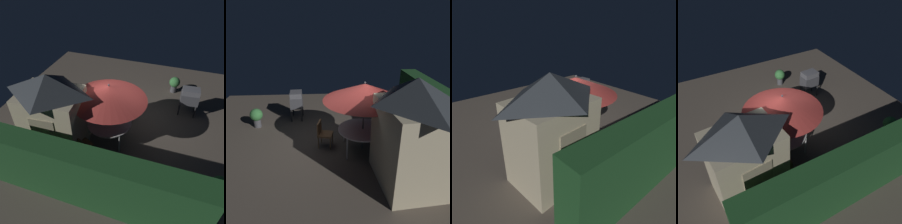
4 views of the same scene
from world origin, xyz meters
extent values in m
plane|color=brown|center=(0.00, 0.00, 0.00)|extent=(11.00, 11.00, 0.00)
cube|color=#1E4C23|center=(0.00, 3.50, 0.96)|extent=(5.90, 0.65, 1.91)
cube|color=#C6B793|center=(2.00, 1.86, 1.10)|extent=(2.02, 1.59, 2.19)
pyramid|color=#33383D|center=(2.00, 1.86, 2.51)|extent=(2.14, 1.69, 0.64)
cube|color=gray|center=(1.94, 2.58, 0.86)|extent=(0.80, 0.10, 1.71)
cylinder|color=white|center=(0.39, 0.96, 0.74)|extent=(1.59, 1.59, 0.04)
cylinder|color=beige|center=(-0.17, 0.40, 0.36)|extent=(0.05, 0.05, 0.72)
cylinder|color=beige|center=(0.94, 0.40, 0.36)|extent=(0.05, 0.05, 0.72)
cylinder|color=beige|center=(-0.17, 1.52, 0.36)|extent=(0.05, 0.05, 0.72)
cylinder|color=beige|center=(0.94, 1.52, 0.36)|extent=(0.05, 0.05, 0.72)
cylinder|color=#4C4C51|center=(0.39, 0.96, 1.12)|extent=(0.04, 0.04, 2.25)
cone|color=#B73833|center=(0.39, 0.96, 1.99)|extent=(2.54, 2.54, 0.51)
sphere|color=#4C4C51|center=(0.39, 0.96, 2.28)|extent=(0.06, 0.06, 0.06)
cube|color=#47474C|center=(-2.22, -1.42, 0.78)|extent=(0.73, 0.54, 0.45)
cube|color=slate|center=(-2.22, -1.42, 1.10)|extent=(0.69, 0.52, 0.20)
cylinder|color=#262628|center=(-2.53, -1.63, 0.28)|extent=(0.06, 0.06, 0.55)
cylinder|color=#262628|center=(-1.91, -1.63, 0.28)|extent=(0.06, 0.06, 0.55)
cylinder|color=#262628|center=(-2.53, -1.21, 0.28)|extent=(0.06, 0.06, 0.55)
cylinder|color=#262628|center=(-1.91, -1.21, 0.28)|extent=(0.06, 0.06, 0.55)
cube|color=olive|center=(0.89, 2.01, 0.45)|extent=(0.61, 0.61, 0.06)
cube|color=olive|center=(0.99, 2.20, 0.68)|extent=(0.44, 0.25, 0.45)
cylinder|color=brown|center=(1.16, 2.10, 0.23)|extent=(0.04, 0.04, 0.45)
cylinder|color=brown|center=(0.80, 2.28, 0.23)|extent=(0.04, 0.04, 0.45)
cylinder|color=brown|center=(0.99, 1.74, 0.23)|extent=(0.04, 0.04, 0.45)
cylinder|color=brown|center=(0.63, 1.92, 0.23)|extent=(0.04, 0.04, 0.45)
cube|color=olive|center=(0.11, -0.24, 0.45)|extent=(0.55, 0.55, 0.06)
cube|color=olive|center=(0.06, -0.44, 0.68)|extent=(0.46, 0.15, 0.45)
cylinder|color=brown|center=(-0.13, -0.39, 0.23)|extent=(0.04, 0.04, 0.45)
cylinder|color=brown|center=(0.26, -0.48, 0.23)|extent=(0.04, 0.04, 0.45)
cylinder|color=brown|center=(-0.04, 0.00, 0.23)|extent=(0.04, 0.04, 0.45)
cylinder|color=brown|center=(0.35, -0.09, 0.23)|extent=(0.04, 0.04, 0.45)
cylinder|color=#4C4C51|center=(-1.51, -2.92, 0.16)|extent=(0.28, 0.28, 0.32)
sphere|color=#3D8442|center=(-1.51, -2.92, 0.52)|extent=(0.49, 0.49, 0.49)
cylinder|color=silver|center=(-3.28, 2.31, 0.20)|extent=(0.32, 0.32, 0.39)
sphere|color=#2D6B33|center=(-3.28, 2.31, 0.61)|extent=(0.51, 0.51, 0.51)
camera|label=1|loc=(-1.59, 6.47, 5.91)|focal=35.32mm
camera|label=2|loc=(6.71, -0.25, 4.06)|focal=35.98mm
camera|label=3|loc=(4.55, 5.37, 3.91)|focal=33.29mm
camera|label=4|loc=(3.04, 6.10, 6.29)|focal=38.03mm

